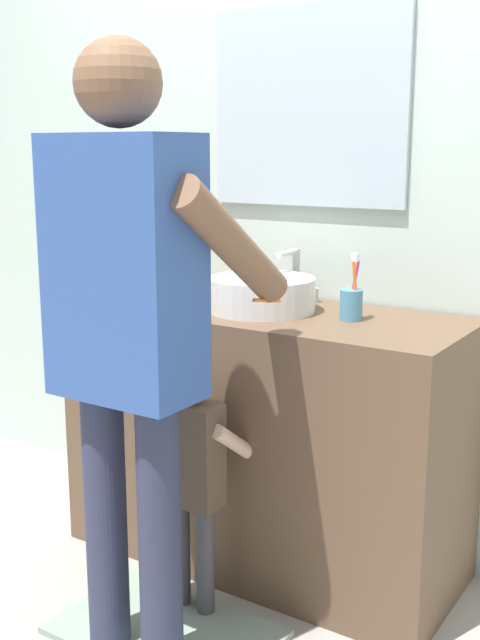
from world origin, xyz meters
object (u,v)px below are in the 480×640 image
toothbrush_cup (351,303)px  adult_parent (130,308)px  child_toddler (193,468)px  soap_bottle (189,277)px

toothbrush_cup → adult_parent: bearing=-115.3°
adult_parent → child_toddler: bearing=87.4°
child_toddler → adult_parent: size_ratio=0.47×
soap_bottle → adult_parent: 0.80m
toothbrush_cup → soap_bottle: (-0.66, 0.06, 0.01)m
toothbrush_cup → child_toddler: 0.69m
adult_parent → toothbrush_cup: bearing=64.7°
toothbrush_cup → adult_parent: adult_parent is taller
child_toddler → adult_parent: adult_parent is taller
soap_bottle → toothbrush_cup: bearing=-4.9°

